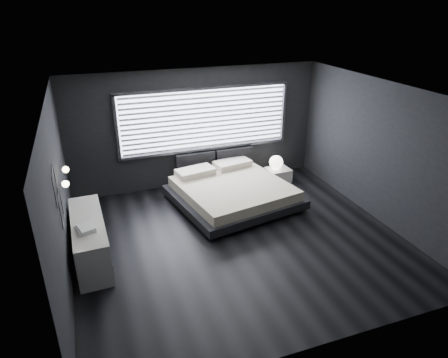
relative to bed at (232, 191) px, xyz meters
name	(u,v)px	position (x,y,z in m)	size (l,w,h in m)	color
room	(240,172)	(-0.40, -1.44, 1.11)	(6.04, 6.00, 2.80)	black
window	(206,120)	(-0.20, 1.26, 1.32)	(4.14, 0.09, 1.52)	white
headboard	(215,161)	(0.01, 1.20, 0.28)	(1.96, 0.16, 0.52)	black
sconce_near	(65,184)	(-3.28, -1.39, 1.31)	(0.18, 0.11, 0.11)	silver
sconce_far	(65,170)	(-3.28, -0.79, 1.31)	(0.18, 0.11, 0.11)	silver
wall_art_upper	(55,186)	(-3.38, -1.99, 1.56)	(0.01, 0.48, 0.48)	#47474C
wall_art_lower	(61,208)	(-3.38, -1.74, 1.09)	(0.01, 0.48, 0.48)	#47474C
bed	(232,191)	(0.00, 0.00, 0.00)	(2.83, 2.74, 0.63)	black
nightstand	(278,175)	(1.50, 0.72, -0.13)	(0.56, 0.47, 0.33)	silver
orb_lamp	(276,162)	(1.45, 0.76, 0.21)	(0.34, 0.34, 0.34)	white
dresser	(90,239)	(-3.07, -1.11, 0.09)	(0.60, 1.93, 0.76)	silver
book_stack	(86,228)	(-3.10, -1.44, 0.50)	(0.34, 0.41, 0.07)	white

